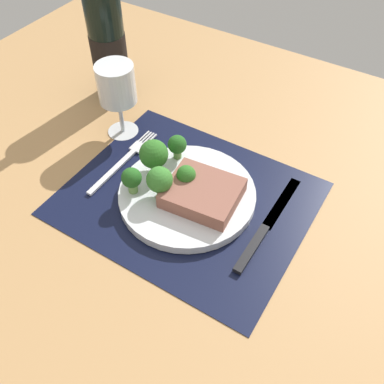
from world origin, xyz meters
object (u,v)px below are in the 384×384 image
steak (203,192)px  wine_bottle (108,45)px  plate (187,195)px  knife (264,229)px  wine_glass (117,88)px  fork (124,161)px

steak → wine_bottle: wine_bottle is taller
plate → wine_bottle: bearing=149.1°
steak → wine_bottle: size_ratio=0.39×
knife → wine_glass: wine_glass is taller
wine_bottle → wine_glass: size_ratio=2.04×
fork → wine_bottle: 25.24cm
wine_bottle → wine_glass: (9.75, -9.65, -1.04)cm
wine_glass → fork: bearing=-51.0°
plate → fork: (-14.83, 1.42, -0.55)cm
plate → knife: plate is taller
steak → fork: (-17.85, 1.20, -2.72)cm
plate → wine_bottle: wine_bottle is taller
fork → steak: bearing=-2.8°
wine_glass → knife: bearing=-12.9°
steak → fork: 18.10cm
plate → fork: plate is taller
knife → wine_bottle: wine_bottle is taller
fork → knife: bearing=-0.8°
steak → wine_glass: bearing=160.6°
steak → wine_glass: 25.99cm
plate → wine_glass: 24.10cm
plate → knife: 14.31cm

